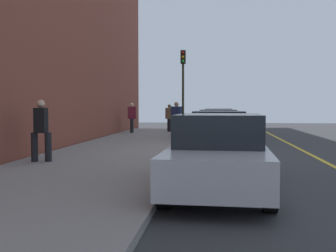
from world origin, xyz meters
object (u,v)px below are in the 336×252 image
object	(u,v)px
parked_car_charcoal	(219,126)
traffic_light_pole	(183,78)
rolling_suitcase	(175,131)
pedestrian_navy_coat	(176,118)
pedestrian_burgundy_coat	(132,117)
parked_car_navy	(219,121)
parked_car_white	(219,135)
pedestrian_black_coat	(41,129)
pedestrian_brown_coat	(169,117)
parked_car_silver	(219,153)

from	to	relation	value
parked_car_charcoal	traffic_light_pole	bearing A→B (deg)	-148.30
traffic_light_pole	rolling_suitcase	distance (m)	3.35
parked_car_charcoal	pedestrian_navy_coat	bearing A→B (deg)	-124.24
traffic_light_pole	rolling_suitcase	size ratio (longest dim) A/B	4.56
parked_car_charcoal	pedestrian_navy_coat	distance (m)	2.51
parked_car_charcoal	pedestrian_burgundy_coat	distance (m)	6.69
parked_car_navy	rolling_suitcase	size ratio (longest dim) A/B	4.90
parked_car_charcoal	parked_car_white	world-z (taller)	same
parked_car_navy	pedestrian_black_coat	bearing A→B (deg)	-18.13
pedestrian_black_coat	traffic_light_pole	distance (m)	11.71
pedestrian_black_coat	pedestrian_brown_coat	bearing A→B (deg)	171.77
pedestrian_burgundy_coat	pedestrian_black_coat	bearing A→B (deg)	0.18
pedestrian_brown_coat	pedestrian_navy_coat	xyz separation A→B (m)	(4.34, 0.83, 0.06)
traffic_light_pole	rolling_suitcase	world-z (taller)	traffic_light_pole
pedestrian_navy_coat	pedestrian_burgundy_coat	distance (m)	4.23
parked_car_navy	parked_car_white	xyz separation A→B (m)	(12.65, -0.10, -0.00)
pedestrian_brown_coat	pedestrian_navy_coat	size ratio (longest dim) A/B	0.94
pedestrian_burgundy_coat	parked_car_silver	bearing A→B (deg)	17.51
pedestrian_navy_coat	parked_car_navy	bearing A→B (deg)	159.34
parked_car_navy	pedestrian_burgundy_coat	distance (m)	5.59
rolling_suitcase	parked_car_white	bearing A→B (deg)	17.11
rolling_suitcase	pedestrian_black_coat	bearing A→B (deg)	-17.00
traffic_light_pole	parked_car_silver	bearing A→B (deg)	7.32
parked_car_navy	parked_car_white	size ratio (longest dim) A/B	1.15
traffic_light_pole	parked_car_navy	bearing A→B (deg)	154.38
pedestrian_brown_coat	pedestrian_black_coat	bearing A→B (deg)	-8.23
parked_car_charcoal	pedestrian_brown_coat	bearing A→B (deg)	-153.27
parked_car_charcoal	pedestrian_black_coat	bearing A→B (deg)	-31.16
pedestrian_burgundy_coat	traffic_light_pole	size ratio (longest dim) A/B	0.38
pedestrian_navy_coat	pedestrian_burgundy_coat	bearing A→B (deg)	-137.25
parked_car_charcoal	pedestrian_burgundy_coat	world-z (taller)	pedestrian_burgundy_coat
parked_car_silver	rolling_suitcase	xyz separation A→B (m)	(-11.91, -2.02, -0.30)
parked_car_white	pedestrian_burgundy_coat	size ratio (longest dim) A/B	2.45
pedestrian_brown_coat	pedestrian_black_coat	world-z (taller)	pedestrian_black_coat
parked_car_silver	pedestrian_brown_coat	distance (m)	16.86
pedestrian_brown_coat	traffic_light_pole	size ratio (longest dim) A/B	0.37
pedestrian_navy_coat	rolling_suitcase	distance (m)	0.71
pedestrian_brown_coat	pedestrian_burgundy_coat	distance (m)	2.39
pedestrian_brown_coat	parked_car_charcoal	bearing A→B (deg)	26.73
pedestrian_black_coat	traffic_light_pole	bearing A→B (deg)	164.75
parked_car_white	rolling_suitcase	distance (m)	6.99
pedestrian_black_coat	pedestrian_burgundy_coat	bearing A→B (deg)	-179.82
rolling_suitcase	pedestrian_navy_coat	bearing A→B (deg)	173.96
parked_car_white	pedestrian_black_coat	bearing A→B (deg)	-63.14
parked_car_charcoal	pedestrian_burgundy_coat	size ratio (longest dim) A/B	2.77
pedestrian_burgundy_coat	rolling_suitcase	distance (m)	4.52
pedestrian_navy_coat	rolling_suitcase	world-z (taller)	pedestrian_navy_coat
traffic_light_pole	parked_car_charcoal	bearing A→B (deg)	31.70
parked_car_navy	parked_car_white	world-z (taller)	same
parked_car_silver	pedestrian_navy_coat	size ratio (longest dim) A/B	2.63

